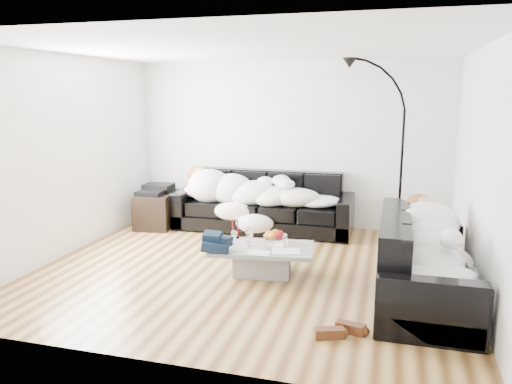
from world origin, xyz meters
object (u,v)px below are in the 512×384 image
(candle_right, at_px, (238,229))
(floor_lamp, at_px, (402,160))
(coffee_table, at_px, (262,261))
(shoes, at_px, (339,330))
(fruit_bowl, at_px, (275,237))
(stereo, at_px, (156,189))
(wine_glass_c, at_px, (250,238))
(av_cabinet, at_px, (157,210))
(candle_left, at_px, (233,229))
(sofa_right, at_px, (426,258))
(sofa_back, at_px, (263,202))
(wine_glass_a, at_px, (248,235))
(wine_glass_b, at_px, (234,237))
(sleeper_back, at_px, (263,189))
(sleeper_right, at_px, (427,239))

(candle_right, bearing_deg, floor_lamp, 42.96)
(coffee_table, distance_m, shoes, 1.65)
(fruit_bowl, bearing_deg, stereo, 146.84)
(wine_glass_c, bearing_deg, coffee_table, 1.21)
(av_cabinet, bearing_deg, candle_left, -47.68)
(candle_left, bearing_deg, floor_lamp, 42.87)
(sofa_right, xyz_separation_m, floor_lamp, (-0.26, 2.27, 0.72))
(candle_left, bearing_deg, candle_right, 39.27)
(sofa_back, bearing_deg, fruit_bowl, -70.91)
(sofa_right, xyz_separation_m, wine_glass_a, (-2.00, 0.34, 0.00))
(candle_right, height_order, shoes, candle_right)
(sofa_back, relative_size, coffee_table, 2.32)
(candle_left, bearing_deg, shoes, -45.35)
(candle_left, relative_size, floor_lamp, 0.11)
(sofa_back, xyz_separation_m, wine_glass_a, (0.29, -1.80, -0.01))
(coffee_table, relative_size, shoes, 2.66)
(candle_left, relative_size, stereo, 0.55)
(candle_left, relative_size, candle_right, 1.05)
(wine_glass_b, relative_size, stereo, 0.39)
(candle_left, bearing_deg, sofa_back, 91.96)
(sofa_right, bearing_deg, sleeper_back, 47.62)
(candle_right, bearing_deg, sleeper_right, -12.41)
(sofa_right, bearing_deg, shoes, 144.70)
(sleeper_right, relative_size, coffee_table, 1.57)
(sleeper_right, xyz_separation_m, candle_right, (-2.18, 0.48, -0.19))
(wine_glass_a, height_order, candle_right, candle_right)
(candle_right, bearing_deg, wine_glass_a, -38.85)
(coffee_table, distance_m, wine_glass_a, 0.36)
(sofa_back, bearing_deg, av_cabinet, -171.32)
(sofa_back, height_order, av_cabinet, sofa_back)
(wine_glass_b, distance_m, av_cabinet, 2.49)
(fruit_bowl, distance_m, av_cabinet, 2.76)
(stereo, bearing_deg, sleeper_back, 5.48)
(fruit_bowl, height_order, candle_left, candle_left)
(wine_glass_a, bearing_deg, floor_lamp, 47.93)
(coffee_table, xyz_separation_m, wine_glass_a, (-0.21, 0.12, 0.27))
(sleeper_right, bearing_deg, wine_glass_a, 80.45)
(av_cabinet, bearing_deg, fruit_bowl, -41.50)
(sofa_right, relative_size, coffee_table, 1.83)
(wine_glass_b, bearing_deg, sleeper_back, 94.45)
(sleeper_back, distance_m, av_cabinet, 1.75)
(sleeper_back, bearing_deg, candle_right, -86.13)
(av_cabinet, height_order, stereo, stereo)
(wine_glass_c, bearing_deg, stereo, 140.81)
(sleeper_back, xyz_separation_m, stereo, (-1.70, -0.21, -0.04))
(sofa_right, relative_size, shoes, 4.87)
(wine_glass_a, distance_m, candle_left, 0.25)
(sofa_right, height_order, wine_glass_b, sofa_right)
(sleeper_back, height_order, wine_glass_b, sleeper_back)
(sleeper_back, relative_size, sleeper_right, 1.25)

